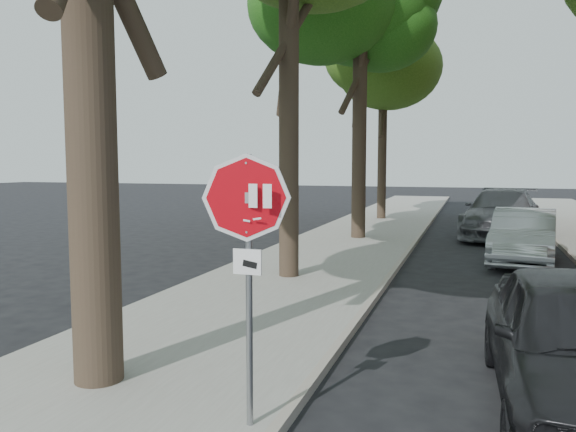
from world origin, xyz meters
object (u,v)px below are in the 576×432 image
object	(u,v)px
tree_mid_b	(361,1)
car_c	(502,213)
car_b	(524,236)
tree_far	(383,62)
stop_sign	(248,237)
car_d	(502,205)

from	to	relation	value
tree_mid_b	car_c	xyz separation A→B (m)	(4.74, 2.42, -7.14)
tree_mid_b	car_b	size ratio (longest dim) A/B	2.38
tree_far	car_b	distance (m)	13.07
tree_mid_b	tree_far	xyz separation A→B (m)	(-0.30, 6.99, -0.78)
tree_mid_b	car_b	distance (m)	9.35
car_b	car_c	xyz separation A→B (m)	(-0.29, 5.44, 0.14)
stop_sign	car_d	bearing A→B (deg)	81.99
tree_mid_b	car_c	distance (m)	8.90
car_c	stop_sign	bearing A→B (deg)	-92.36
tree_far	car_b	bearing A→B (deg)	-62.00
tree_mid_b	car_b	world-z (taller)	tree_mid_b
stop_sign	car_d	distance (m)	23.72
car_b	tree_far	bearing A→B (deg)	124.70
stop_sign	tree_mid_b	size ratio (longest dim) A/B	0.25
tree_mid_b	car_c	bearing A→B (deg)	27.05
stop_sign	car_c	distance (m)	16.87
tree_far	car_c	distance (m)	9.30
car_b	car_c	bearing A→B (deg)	99.73
tree_far	car_c	size ratio (longest dim) A/B	1.57
stop_sign	tree_mid_b	distance (m)	15.48
tree_far	car_c	xyz separation A→B (m)	(5.03, -4.57, -6.35)
tree_mid_b	stop_sign	bearing A→B (deg)	-83.05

